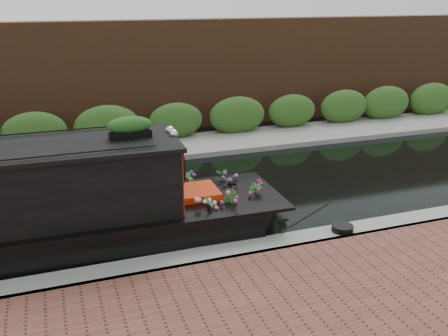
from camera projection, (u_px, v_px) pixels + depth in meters
name	position (u px, v px, depth m)	size (l,w,h in m)	color
ground	(140.00, 205.00, 12.15)	(80.00, 80.00, 0.00)	black
near_bank_coping	(173.00, 272.00, 9.22)	(40.00, 0.60, 0.50)	gray
far_bank_path	(115.00, 155.00, 15.89)	(40.00, 2.40, 0.34)	gray
far_hedge	(111.00, 148.00, 16.69)	(40.00, 1.10, 2.80)	#2C531B
far_brick_wall	(104.00, 132.00, 18.55)	(40.00, 1.00, 8.00)	brown
rope_fender	(278.00, 211.00, 11.40)	(0.32, 0.32, 0.36)	olive
coiled_mooring_rope	(342.00, 228.00, 10.24)	(0.44, 0.44, 0.12)	black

